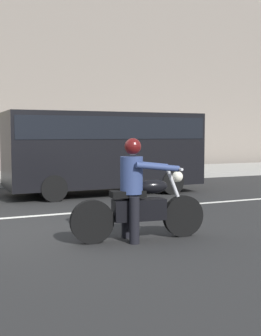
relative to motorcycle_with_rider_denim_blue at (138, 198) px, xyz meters
name	(u,v)px	position (x,y,z in m)	size (l,w,h in m)	color
ground_plane	(19,227)	(-1.50, 1.66, -0.64)	(80.00, 80.00, 0.00)	black
lane_marking_stripe	(50,215)	(-0.76, 2.56, -0.63)	(18.00, 0.14, 0.01)	silver
motorcycle_with_rider_denim_blue	(138,198)	(0.00, 0.00, 0.00)	(2.11, 0.70, 1.55)	black
parked_van_black	(104,147)	(1.32, 5.08, 0.62)	(5.15, 1.96, 2.16)	black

